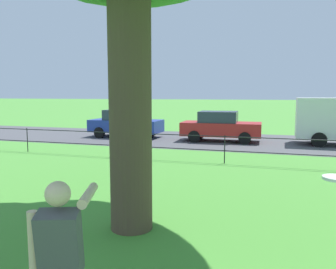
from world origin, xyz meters
name	(u,v)px	position (x,y,z in m)	size (l,w,h in m)	color
street_strip	(283,143)	(0.00, 20.26, 0.00)	(80.00, 6.97, 0.01)	#4C4C51
park_fence	(287,147)	(0.00, 14.37, 0.67)	(37.31, 0.04, 1.00)	black
person_thrower	(61,267)	(-2.19, 4.91, 0.91)	(0.49, 0.88, 1.69)	#383842
car_blue_right	(125,123)	(-8.46, 20.13, 0.78)	(4.02, 1.85, 1.54)	#233899
car_red_left	(220,126)	(-3.08, 19.99, 0.78)	(4.05, 1.91, 1.54)	red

